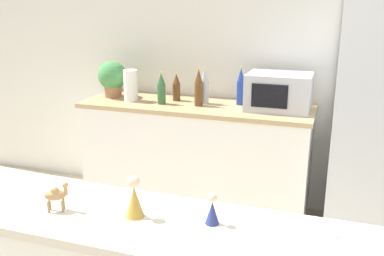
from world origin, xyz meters
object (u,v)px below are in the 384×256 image
(potted_plant, at_px, (112,77))
(microwave, at_px, (279,92))
(back_bottle_3, at_px, (176,87))
(back_bottle_0, at_px, (161,89))
(back_bottle_2, at_px, (199,88))
(back_bottle_4, at_px, (204,87))
(wise_man_figurine_blue, at_px, (134,199))
(wise_man_figurine_crimson, at_px, (212,211))
(back_bottle_1, at_px, (241,87))
(camel_figurine, at_px, (56,194))
(paper_towel_roll, at_px, (131,85))

(potted_plant, bearing_deg, microwave, -0.31)
(back_bottle_3, bearing_deg, back_bottle_0, -115.62)
(back_bottle_2, xyz_separation_m, back_bottle_4, (0.02, 0.09, -0.01))
(microwave, height_order, back_bottle_4, back_bottle_4)
(back_bottle_0, distance_m, wise_man_figurine_blue, 1.97)
(back_bottle_4, relative_size, wise_man_figurine_crimson, 2.45)
(back_bottle_1, bearing_deg, back_bottle_2, -154.34)
(potted_plant, distance_m, back_bottle_0, 0.52)
(back_bottle_2, distance_m, camel_figurine, 1.95)
(back_bottle_2, bearing_deg, back_bottle_3, 153.36)
(back_bottle_0, bearing_deg, paper_towel_roll, 175.61)
(back_bottle_3, xyz_separation_m, camel_figurine, (0.30, -2.06, -0.01))
(back_bottle_0, xyz_separation_m, back_bottle_2, (0.31, 0.03, 0.02))
(back_bottle_3, height_order, wise_man_figurine_crimson, back_bottle_3)
(paper_towel_roll, bearing_deg, microwave, 4.08)
(back_bottle_2, bearing_deg, wise_man_figurine_blue, -79.08)
(paper_towel_roll, distance_m, wise_man_figurine_crimson, 2.22)
(camel_figurine, bearing_deg, potted_plant, 113.42)
(wise_man_figurine_crimson, bearing_deg, camel_figurine, -170.76)
(back_bottle_1, distance_m, wise_man_figurine_crimson, 2.03)
(back_bottle_3, bearing_deg, wise_man_figurine_blue, -73.42)
(back_bottle_0, relative_size, back_bottle_1, 0.86)
(back_bottle_1, height_order, back_bottle_4, back_bottle_1)
(potted_plant, bearing_deg, camel_figurine, -66.58)
(back_bottle_4, bearing_deg, wise_man_figurine_crimson, -72.00)
(back_bottle_0, height_order, wise_man_figurine_crimson, back_bottle_0)
(back_bottle_1, relative_size, wise_man_figurine_crimson, 2.56)
(paper_towel_roll, distance_m, back_bottle_1, 0.91)
(potted_plant, distance_m, wise_man_figurine_blue, 2.30)
(back_bottle_4, xyz_separation_m, camel_figurine, (0.04, -2.03, -0.04))
(wise_man_figurine_blue, bearing_deg, back_bottle_3, 106.58)
(back_bottle_2, height_order, wise_man_figurine_crimson, back_bottle_2)
(back_bottle_0, distance_m, back_bottle_4, 0.35)
(camel_figurine, bearing_deg, microwave, 74.64)
(back_bottle_0, xyz_separation_m, wise_man_figurine_blue, (0.67, -1.86, -0.02))
(paper_towel_roll, bearing_deg, back_bottle_3, 19.85)
(back_bottle_3, bearing_deg, back_bottle_4, -6.85)
(wise_man_figurine_crimson, bearing_deg, wise_man_figurine_blue, -171.88)
(paper_towel_roll, xyz_separation_m, wise_man_figurine_blue, (0.96, -1.88, -0.02))
(wise_man_figurine_crimson, bearing_deg, microwave, 90.91)
(back_bottle_3, xyz_separation_m, back_bottle_4, (0.25, -0.03, 0.03))
(back_bottle_2, xyz_separation_m, wise_man_figurine_blue, (0.36, -1.89, -0.04))
(back_bottle_0, bearing_deg, back_bottle_4, 20.32)
(back_bottle_3, height_order, camel_figurine, back_bottle_3)
(back_bottle_0, height_order, back_bottle_3, back_bottle_0)
(potted_plant, distance_m, back_bottle_3, 0.58)
(camel_figurine, distance_m, wise_man_figurine_blue, 0.30)
(microwave, relative_size, back_bottle_2, 1.59)
(back_bottle_2, height_order, wise_man_figurine_blue, back_bottle_2)
(microwave, xyz_separation_m, wise_man_figurine_blue, (-0.25, -1.96, -0.03))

